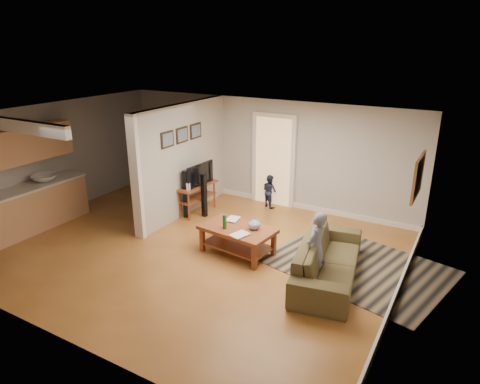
% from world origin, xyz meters
% --- Properties ---
extents(ground, '(7.50, 7.50, 0.00)m').
position_xyz_m(ground, '(0.00, 0.00, 0.00)').
color(ground, brown).
rests_on(ground, ground).
extents(room_shell, '(7.54, 6.02, 2.52)m').
position_xyz_m(room_shell, '(-1.07, 0.43, 1.46)').
color(room_shell, '#ADABA6').
rests_on(room_shell, ground).
extents(area_rug, '(3.39, 2.81, 0.01)m').
position_xyz_m(area_rug, '(2.93, 0.90, 0.01)').
color(area_rug, black).
rests_on(area_rug, ground).
extents(sofa, '(1.31, 2.44, 0.68)m').
position_xyz_m(sofa, '(2.60, 0.25, 0.00)').
color(sofa, '#4B4425').
rests_on(sofa, ground).
extents(coffee_table, '(1.42, 0.93, 0.79)m').
position_xyz_m(coffee_table, '(0.87, 0.28, 0.41)').
color(coffee_table, brown).
rests_on(coffee_table, ground).
extents(tv_console, '(0.48, 1.11, 0.93)m').
position_xyz_m(tv_console, '(-0.94, 1.54, 0.62)').
color(tv_console, brown).
rests_on(tv_console, ground).
extents(speaker_left, '(0.12, 0.12, 1.10)m').
position_xyz_m(speaker_left, '(-1.00, 1.20, 0.55)').
color(speaker_left, black).
rests_on(speaker_left, ground).
extents(speaker_right, '(0.11, 0.11, 0.99)m').
position_xyz_m(speaker_right, '(-0.68, 1.44, 0.49)').
color(speaker_right, black).
rests_on(speaker_right, ground).
extents(toy_basket, '(0.43, 0.43, 0.38)m').
position_xyz_m(toy_basket, '(0.28, 0.85, 0.16)').
color(toy_basket, '#AB814A').
rests_on(toy_basket, ground).
extents(child, '(0.35, 0.48, 1.23)m').
position_xyz_m(child, '(2.44, 0.04, 0.00)').
color(child, slate).
rests_on(child, ground).
extents(toddler, '(0.48, 0.43, 0.79)m').
position_xyz_m(toddler, '(0.33, 2.70, 0.00)').
color(toddler, '#212946').
rests_on(toddler, ground).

